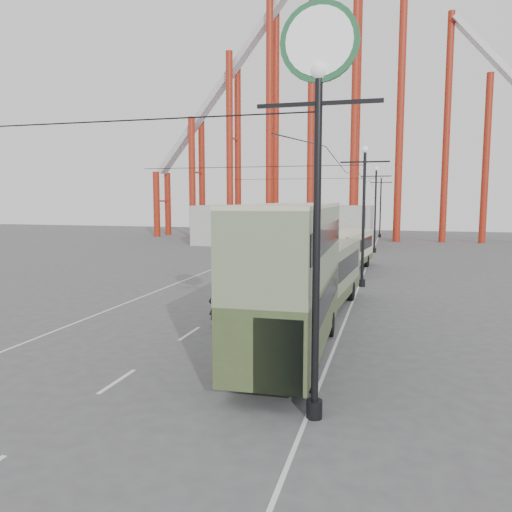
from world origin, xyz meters
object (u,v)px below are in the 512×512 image
(single_decker_cream, at_px, (347,249))
(pedestrian, at_px, (215,307))
(single_decker_green, at_px, (317,276))
(double_decker_bus, at_px, (292,272))
(lamp_post_near, at_px, (318,121))

(single_decker_cream, relative_size, pedestrian, 5.70)
(single_decker_green, relative_size, pedestrian, 6.68)
(single_decker_green, bearing_deg, pedestrian, -130.99)
(single_decker_green, xyz_separation_m, pedestrian, (-4.11, -4.15, -1.01))
(single_decker_green, distance_m, pedestrian, 5.93)
(double_decker_bus, height_order, pedestrian, double_decker_bus)
(lamp_post_near, relative_size, pedestrian, 5.91)
(single_decker_green, bearing_deg, double_decker_bus, -85.37)
(single_decker_cream, bearing_deg, pedestrian, -95.16)
(double_decker_bus, relative_size, single_decker_cream, 1.03)
(lamp_post_near, relative_size, single_decker_cream, 1.04)
(single_decker_cream, height_order, pedestrian, single_decker_cream)
(lamp_post_near, xyz_separation_m, double_decker_bus, (-1.68, 5.15, -4.66))
(lamp_post_near, xyz_separation_m, single_decker_cream, (-1.67, 28.18, -6.08))
(single_decker_cream, bearing_deg, double_decker_bus, -83.06)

